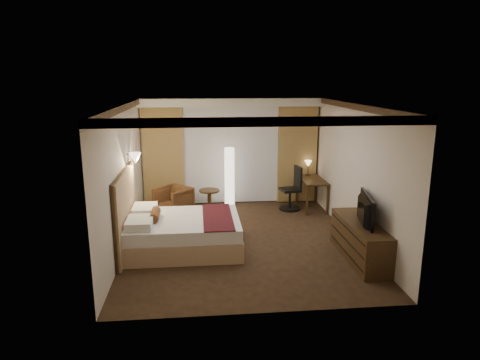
{
  "coord_description": "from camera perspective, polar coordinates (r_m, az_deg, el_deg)",
  "views": [
    {
      "loc": [
        -0.84,
        -8.03,
        3.18
      ],
      "look_at": [
        0.0,
        0.4,
        1.15
      ],
      "focal_mm": 32.0,
      "sensor_mm": 36.0,
      "label": 1
    }
  ],
  "objects": [
    {
      "name": "dresser",
      "position": [
        7.99,
        15.69,
        -7.82
      ],
      "size": [
        0.5,
        1.78,
        0.69
      ],
      "primitive_type": null,
      "color": "black",
      "rests_on": "floor"
    },
    {
      "name": "television",
      "position": [
        7.77,
        15.79,
        -3.36
      ],
      "size": [
        0.8,
        1.15,
        0.14
      ],
      "primitive_type": "imported",
      "rotation": [
        0.0,
        0.0,
        1.38
      ],
      "color": "black",
      "rests_on": "dresser"
    },
    {
      "name": "ceiling",
      "position": [
        8.09,
        0.29,
        10.08
      ],
      "size": [
        4.5,
        5.5,
        0.01
      ],
      "primitive_type": "cube",
      "color": "white",
      "rests_on": "back_wall"
    },
    {
      "name": "headboard",
      "position": [
        8.2,
        -15.01,
        -4.22
      ],
      "size": [
        0.12,
        1.95,
        1.5
      ],
      "primitive_type": null,
      "color": "tan",
      "rests_on": "floor"
    },
    {
      "name": "crown_molding",
      "position": [
        8.09,
        0.29,
        9.65
      ],
      "size": [
        4.5,
        5.5,
        0.12
      ],
      "primitive_type": null,
      "color": "black",
      "rests_on": "ceiling"
    },
    {
      "name": "office_chair",
      "position": [
        10.55,
        6.69,
        -1.09
      ],
      "size": [
        0.61,
        0.61,
        1.09
      ],
      "primitive_type": null,
      "rotation": [
        0.0,
        0.0,
        0.18
      ],
      "color": "black",
      "rests_on": "floor"
    },
    {
      "name": "curtain_left_drape",
      "position": [
        10.85,
        -10.17,
        3.01
      ],
      "size": [
        1.0,
        0.14,
        2.45
      ],
      "primitive_type": "cube",
      "color": "tan",
      "rests_on": "back_wall"
    },
    {
      "name": "right_wall",
      "position": [
        8.8,
        15.02,
        1.0
      ],
      "size": [
        0.02,
        5.5,
        2.7
      ],
      "primitive_type": "cube",
      "color": "beige",
      "rests_on": "floor"
    },
    {
      "name": "armchair",
      "position": [
        10.26,
        -8.89,
        -2.59
      ],
      "size": [
        0.98,
        0.98,
        0.73
      ],
      "primitive_type": "imported",
      "rotation": [
        0.0,
        0.0,
        -0.76
      ],
      "color": "#432214",
      "rests_on": "floor"
    },
    {
      "name": "desk_lamp",
      "position": [
        11.06,
        9.05,
        1.51
      ],
      "size": [
        0.18,
        0.18,
        0.34
      ],
      "primitive_type": null,
      "color": "#FFD899",
      "rests_on": "desk"
    },
    {
      "name": "curtain_right_drape",
      "position": [
        11.11,
        7.62,
        3.35
      ],
      "size": [
        1.0,
        0.14,
        2.45
      ],
      "primitive_type": "cube",
      "color": "tan",
      "rests_on": "back_wall"
    },
    {
      "name": "desk",
      "position": [
        10.77,
        9.52,
        -1.81
      ],
      "size": [
        0.55,
        1.17,
        0.75
      ],
      "primitive_type": null,
      "color": "black",
      "rests_on": "floor"
    },
    {
      "name": "floor",
      "position": [
        8.67,
        0.27,
        -8.02
      ],
      "size": [
        4.5,
        5.5,
        0.01
      ],
      "primitive_type": "cube",
      "color": "black",
      "rests_on": "ground"
    },
    {
      "name": "curtain_sheer",
      "position": [
        10.9,
        -1.19,
        3.27
      ],
      "size": [
        2.48,
        0.04,
        2.45
      ],
      "primitive_type": "cube",
      "color": "silver",
      "rests_on": "back_wall"
    },
    {
      "name": "back_wall",
      "position": [
        10.96,
        -1.23,
        3.86
      ],
      "size": [
        4.5,
        0.02,
        2.7
      ],
      "primitive_type": "cube",
      "color": "beige",
      "rests_on": "floor"
    },
    {
      "name": "side_table",
      "position": [
        10.41,
        -4.08,
        -2.78
      ],
      "size": [
        0.5,
        0.5,
        0.55
      ],
      "primitive_type": null,
      "color": "black",
      "rests_on": "floor"
    },
    {
      "name": "floor_lamp",
      "position": [
        10.49,
        -1.4,
        0.2
      ],
      "size": [
        0.33,
        0.33,
        1.55
      ],
      "primitive_type": null,
      "color": "white",
      "rests_on": "floor"
    },
    {
      "name": "soffit",
      "position": [
        10.58,
        -1.15,
        10.33
      ],
      "size": [
        4.5,
        0.5,
        0.2
      ],
      "primitive_type": "cube",
      "color": "white",
      "rests_on": "ceiling"
    },
    {
      "name": "wall_sconce",
      "position": [
        8.77,
        -13.81,
        2.84
      ],
      "size": [
        0.24,
        0.24,
        0.24
      ],
      "primitive_type": null,
      "color": "white",
      "rests_on": "left_wall"
    },
    {
      "name": "left_wall",
      "position": [
        8.35,
        -15.26,
        0.34
      ],
      "size": [
        0.02,
        5.5,
        2.7
      ],
      "primitive_type": "cube",
      "color": "beige",
      "rests_on": "floor"
    },
    {
      "name": "bed",
      "position": [
        8.24,
        -7.43,
        -7.03
      ],
      "size": [
        2.11,
        1.65,
        0.62
      ],
      "primitive_type": null,
      "color": "white",
      "rests_on": "floor"
    }
  ]
}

